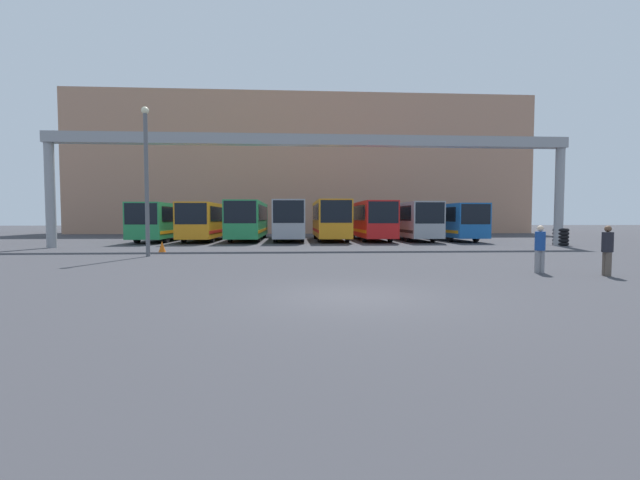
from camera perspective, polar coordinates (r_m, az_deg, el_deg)
ground_plane at (r=10.56m, az=4.33°, el=-7.56°), size 200.00×200.00×0.00m
building_backdrop at (r=58.35m, az=-2.24°, el=9.50°), size 57.14×12.00×17.13m
overhead_gantry at (r=28.86m, az=-0.75°, el=11.71°), size 34.48×0.80×7.40m
bus_slot_0 at (r=37.96m, az=-20.25°, el=2.56°), size 2.53×10.25×3.08m
bus_slot_1 at (r=37.18m, az=-15.03°, el=2.66°), size 2.51×10.38×3.10m
bus_slot_2 at (r=37.61m, az=-9.49°, el=2.86°), size 2.57×12.32×3.26m
bus_slot_3 at (r=36.86m, az=-4.14°, el=2.93°), size 2.48×11.21×3.31m
bus_slot_4 at (r=36.52m, az=1.37°, el=2.96°), size 2.56×10.24×3.34m
bus_slot_5 at (r=37.35m, az=6.70°, el=2.86°), size 2.49×10.98×3.25m
bus_slot_6 at (r=38.10m, az=11.91°, el=2.77°), size 2.44×10.89×3.19m
bus_slot_7 at (r=39.11m, az=16.90°, el=2.61°), size 2.49×10.74×3.06m
pedestrian_near_center at (r=17.05m, az=33.96°, el=-1.03°), size 0.35×0.35×1.67m
pedestrian_near_left at (r=16.82m, az=27.27°, el=-0.92°), size 0.35×0.35×1.66m
traffic_cone at (r=25.69m, az=-20.31°, el=-0.82°), size 0.39×0.39×0.62m
tire_stack at (r=34.13m, az=29.43°, el=0.36°), size 1.04×1.04×1.20m
lamp_post at (r=23.06m, az=-22.13°, el=8.03°), size 0.36×0.36×7.38m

